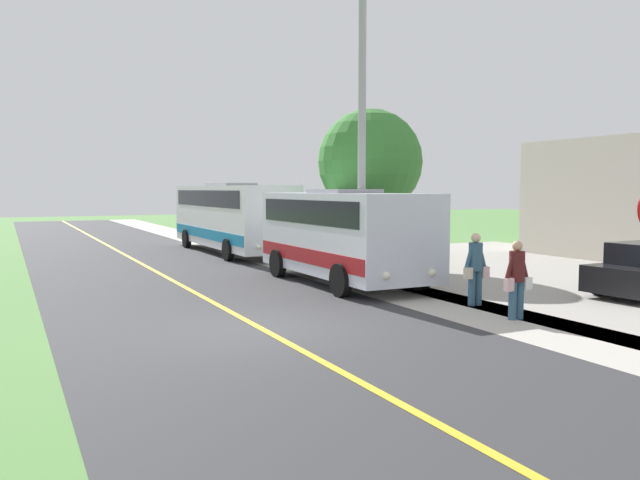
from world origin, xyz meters
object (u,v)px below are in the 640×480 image
(street_light_pole, at_px, (359,125))
(tree_curbside, at_px, (370,162))
(shuttle_bus_front, at_px, (344,232))
(pedestrian_waiting, at_px, (475,267))
(transit_bus_rear, at_px, (231,215))
(pedestrian_with_bags, at_px, (517,277))

(street_light_pole, relative_size, tree_curbside, 1.50)
(shuttle_bus_front, bearing_deg, street_light_pole, 135.65)
(pedestrian_waiting, bearing_deg, tree_curbside, -102.03)
(shuttle_bus_front, relative_size, transit_bus_rear, 0.68)
(shuttle_bus_front, relative_size, pedestrian_with_bags, 4.13)
(transit_bus_rear, height_order, tree_curbside, tree_curbside)
(transit_bus_rear, relative_size, tree_curbside, 1.83)
(shuttle_bus_front, height_order, pedestrian_with_bags, shuttle_bus_front)
(pedestrian_with_bags, bearing_deg, shuttle_bus_front, -82.75)
(shuttle_bus_front, height_order, pedestrian_waiting, shuttle_bus_front)
(pedestrian_waiting, bearing_deg, shuttle_bus_front, -76.64)
(shuttle_bus_front, distance_m, street_light_pole, 3.21)
(pedestrian_waiting, relative_size, tree_curbside, 0.31)
(pedestrian_waiting, distance_m, street_light_pole, 5.89)
(pedestrian_with_bags, distance_m, street_light_pole, 7.28)
(shuttle_bus_front, distance_m, pedestrian_with_bags, 6.57)
(shuttle_bus_front, relative_size, pedestrian_waiting, 4.01)
(transit_bus_rear, relative_size, pedestrian_waiting, 5.92)
(shuttle_bus_front, bearing_deg, transit_bus_rear, -89.63)
(street_light_pole, distance_m, tree_curbside, 4.46)
(shuttle_bus_front, bearing_deg, pedestrian_waiting, 103.36)
(pedestrian_with_bags, relative_size, tree_curbside, 0.30)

